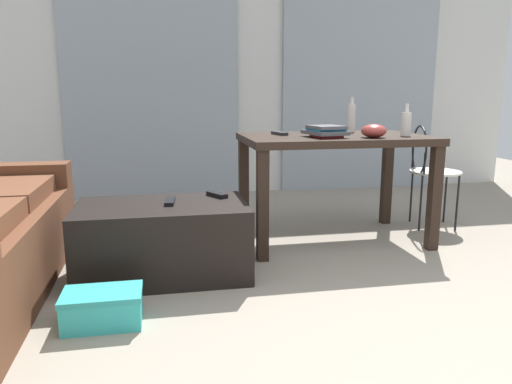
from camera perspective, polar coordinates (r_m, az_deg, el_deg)
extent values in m
plane|color=gray|center=(3.19, 8.48, -7.55)|extent=(8.96, 8.96, 0.00)
cube|color=silver|center=(5.21, 0.35, 14.84)|extent=(5.80, 0.10, 2.68)
cube|color=#99A3AD|center=(5.02, -12.29, 12.57)|extent=(1.74, 0.03, 2.30)
cube|color=#99A3AD|center=(5.46, 12.33, 12.46)|extent=(1.74, 0.03, 2.30)
cube|color=black|center=(2.83, -10.98, -5.59)|extent=(0.96, 0.59, 0.42)
cube|color=black|center=(3.41, 9.31, 6.25)|extent=(1.27, 0.80, 0.05)
cube|color=black|center=(2.98, 0.78, -1.71)|extent=(0.07, 0.07, 0.71)
cube|color=black|center=(3.41, 20.44, -0.74)|extent=(0.07, 0.07, 0.71)
cube|color=black|center=(3.65, -1.47, 0.75)|extent=(0.07, 0.07, 0.71)
cube|color=black|center=(4.02, 15.28, 1.32)|extent=(0.07, 0.07, 0.71)
cylinder|color=silver|center=(4.01, 20.56, 2.27)|extent=(0.39, 0.39, 0.02)
cylinder|color=black|center=(3.97, 22.81, -1.30)|extent=(0.02, 0.02, 0.43)
cylinder|color=black|center=(4.22, 21.58, -0.48)|extent=(0.02, 0.02, 0.43)
cylinder|color=black|center=(3.88, 18.99, -1.28)|extent=(0.02, 0.02, 0.43)
cylinder|color=black|center=(4.14, 17.98, -0.45)|extent=(0.02, 0.02, 0.43)
torus|color=black|center=(3.95, 18.83, 4.75)|extent=(0.11, 0.38, 0.39)
cylinder|color=black|center=(3.80, 19.42, 3.23)|extent=(0.02, 0.02, 0.16)
cylinder|color=black|center=(4.12, 18.14, 3.90)|extent=(0.02, 0.02, 0.16)
cylinder|color=beige|center=(3.48, 17.41, 7.70)|extent=(0.07, 0.07, 0.16)
cylinder|color=beige|center=(3.47, 17.52, 9.50)|extent=(0.02, 0.02, 0.06)
cylinder|color=beige|center=(3.71, 11.27, 8.59)|extent=(0.06, 0.06, 0.21)
cylinder|color=beige|center=(3.71, 11.35, 10.60)|extent=(0.03, 0.03, 0.05)
ellipsoid|color=#9E3833|center=(3.27, 13.82, 7.08)|extent=(0.17, 0.17, 0.09)
cube|color=red|center=(3.25, 8.36, 6.64)|extent=(0.17, 0.21, 0.02)
cube|color=#4C4C51|center=(3.24, 8.19, 7.01)|extent=(0.26, 0.33, 0.02)
cube|color=#1E668C|center=(3.25, 8.29, 7.35)|extent=(0.22, 0.24, 0.01)
cube|color=#4C4C51|center=(3.23, 8.36, 7.64)|extent=(0.23, 0.25, 0.02)
cube|color=#232326|center=(3.41, 2.81, 6.98)|extent=(0.09, 0.18, 0.02)
cube|color=black|center=(2.80, -10.19, -1.08)|extent=(0.07, 0.19, 0.02)
cube|color=black|center=(2.94, -4.66, -0.31)|extent=(0.12, 0.16, 0.03)
cube|color=#33B2AD|center=(2.36, -17.74, -13.26)|extent=(0.34, 0.22, 0.13)
cube|color=teal|center=(2.33, -17.86, -11.48)|extent=(0.35, 0.23, 0.02)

